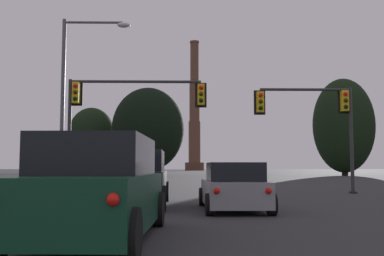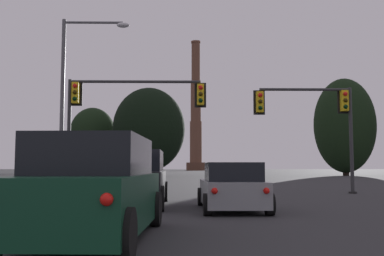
{
  "view_description": "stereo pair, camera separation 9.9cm",
  "coord_description": "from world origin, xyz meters",
  "px_view_note": "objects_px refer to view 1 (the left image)",
  "views": [
    {
      "loc": [
        -1.31,
        -0.64,
        1.3
      ],
      "look_at": [
        -0.75,
        28.48,
        3.85
      ],
      "focal_mm": 42.0,
      "sensor_mm": 36.0,
      "label": 1
    },
    {
      "loc": [
        -1.21,
        -0.64,
        1.3
      ],
      "look_at": [
        -0.75,
        28.48,
        3.85
      ],
      "focal_mm": 42.0,
      "sensor_mm": 36.0,
      "label": 2
    }
  ],
  "objects_px": {
    "suv_left_lane_second": "(97,189)",
    "street_lamp": "(74,85)",
    "traffic_light_overhead_right": "(318,112)",
    "traffic_light_overhead_left": "(117,105)",
    "hatchback_center_lane_front": "(233,188)",
    "suv_left_lane_front": "(136,179)",
    "smokestack": "(195,119)"
  },
  "relations": [
    {
      "from": "suv_left_lane_second",
      "to": "street_lamp",
      "type": "bearing_deg",
      "value": 108.0
    },
    {
      "from": "traffic_light_overhead_right",
      "to": "traffic_light_overhead_left",
      "type": "xyz_separation_m",
      "value": [
        -10.02,
        -0.18,
        0.33
      ]
    },
    {
      "from": "suv_left_lane_second",
      "to": "traffic_light_overhead_left",
      "type": "bearing_deg",
      "value": 99.35
    },
    {
      "from": "hatchback_center_lane_front",
      "to": "suv_left_lane_second",
      "type": "bearing_deg",
      "value": -120.24
    },
    {
      "from": "street_lamp",
      "to": "suv_left_lane_front",
      "type": "bearing_deg",
      "value": -60.16
    },
    {
      "from": "suv_left_lane_second",
      "to": "traffic_light_overhead_right",
      "type": "distance_m",
      "value": 16.63
    },
    {
      "from": "suv_left_lane_second",
      "to": "traffic_light_overhead_right",
      "type": "relative_size",
      "value": 0.94
    },
    {
      "from": "traffic_light_overhead_left",
      "to": "smokestack",
      "type": "bearing_deg",
      "value": 87.17
    },
    {
      "from": "hatchback_center_lane_front",
      "to": "traffic_light_overhead_left",
      "type": "height_order",
      "value": "traffic_light_overhead_left"
    },
    {
      "from": "suv_left_lane_second",
      "to": "street_lamp",
      "type": "distance_m",
      "value": 14.97
    },
    {
      "from": "traffic_light_overhead_right",
      "to": "hatchback_center_lane_front",
      "type": "bearing_deg",
      "value": -121.47
    },
    {
      "from": "traffic_light_overhead_right",
      "to": "smokestack",
      "type": "bearing_deg",
      "value": 90.85
    },
    {
      "from": "traffic_light_overhead_left",
      "to": "suv_left_lane_front",
      "type": "bearing_deg",
      "value": -76.05
    },
    {
      "from": "traffic_light_overhead_left",
      "to": "smokestack",
      "type": "distance_m",
      "value": 157.12
    },
    {
      "from": "suv_left_lane_front",
      "to": "traffic_light_overhead_left",
      "type": "relative_size",
      "value": 0.71
    },
    {
      "from": "suv_left_lane_front",
      "to": "street_lamp",
      "type": "xyz_separation_m",
      "value": [
        -3.84,
        6.7,
        4.43
      ]
    },
    {
      "from": "hatchback_center_lane_front",
      "to": "smokestack",
      "type": "xyz_separation_m",
      "value": [
        2.93,
        164.47,
        19.8
      ]
    },
    {
      "from": "traffic_light_overhead_right",
      "to": "suv_left_lane_front",
      "type": "bearing_deg",
      "value": -140.07
    },
    {
      "from": "street_lamp",
      "to": "smokestack",
      "type": "distance_m",
      "value": 157.25
    },
    {
      "from": "hatchback_center_lane_front",
      "to": "suv_left_lane_second",
      "type": "distance_m",
      "value": 6.31
    },
    {
      "from": "traffic_light_overhead_left",
      "to": "street_lamp",
      "type": "xyz_separation_m",
      "value": [
        -2.15,
        -0.1,
        0.95
      ]
    },
    {
      "from": "hatchback_center_lane_front",
      "to": "traffic_light_overhead_left",
      "type": "bearing_deg",
      "value": 118.83
    },
    {
      "from": "street_lamp",
      "to": "suv_left_lane_second",
      "type": "bearing_deg",
      "value": -74.34
    },
    {
      "from": "street_lamp",
      "to": "traffic_light_overhead_right",
      "type": "bearing_deg",
      "value": 1.32
    },
    {
      "from": "suv_left_lane_second",
      "to": "street_lamp",
      "type": "height_order",
      "value": "street_lamp"
    },
    {
      "from": "suv_left_lane_front",
      "to": "hatchback_center_lane_front",
      "type": "bearing_deg",
      "value": -27.5
    },
    {
      "from": "traffic_light_overhead_right",
      "to": "smokestack",
      "type": "height_order",
      "value": "smokestack"
    },
    {
      "from": "suv_left_lane_front",
      "to": "suv_left_lane_second",
      "type": "distance_m",
      "value": 7.07
    },
    {
      "from": "street_lamp",
      "to": "hatchback_center_lane_front",
      "type": "bearing_deg",
      "value": -49.97
    },
    {
      "from": "traffic_light_overhead_right",
      "to": "traffic_light_overhead_left",
      "type": "bearing_deg",
      "value": -178.96
    },
    {
      "from": "suv_left_lane_front",
      "to": "street_lamp",
      "type": "distance_m",
      "value": 8.9
    },
    {
      "from": "suv_left_lane_front",
      "to": "street_lamp",
      "type": "relative_size",
      "value": 0.57
    }
  ]
}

